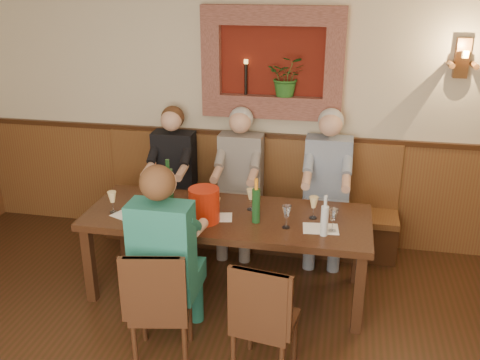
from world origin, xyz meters
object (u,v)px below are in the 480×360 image
object	(u,v)px
wine_bottle_green_a	(256,205)
bench	(247,213)
person_bench_right	(326,198)
spittoon_bucket	(204,205)
dining_table	(227,222)
person_bench_left	(173,188)
person_chair_front	(168,272)
person_bench_mid	(239,193)
chair_near_right	(264,340)
chair_near_left	(163,326)
wine_bottle_green_b	(169,187)
water_bottle	(324,220)

from	to	relation	value
wine_bottle_green_a	bench	bearing A→B (deg)	104.16
bench	person_bench_right	bearing A→B (deg)	-7.72
spittoon_bucket	dining_table	bearing A→B (deg)	46.03
person_bench_left	person_chair_front	bearing A→B (deg)	-73.15
person_bench_mid	chair_near_right	bearing A→B (deg)	-73.22
chair_near_right	person_bench_left	xyz separation A→B (m)	(-1.24, 1.80, 0.33)
dining_table	wine_bottle_green_a	xyz separation A→B (m)	(0.26, -0.10, 0.23)
dining_table	bench	xyz separation A→B (m)	(0.00, 0.94, -0.35)
chair_near_left	spittoon_bucket	xyz separation A→B (m)	(0.11, 0.80, 0.62)
person_chair_front	bench	bearing A→B (deg)	80.98
wine_bottle_green_a	wine_bottle_green_b	size ratio (longest dim) A/B	0.88
person_bench_left	spittoon_bucket	distance (m)	1.21
water_bottle	person_bench_right	bearing A→B (deg)	91.44
spittoon_bucket	water_bottle	xyz separation A→B (m)	(0.98, -0.06, -0.01)
person_bench_mid	person_bench_right	world-z (taller)	person_bench_right
person_bench_right	chair_near_right	bearing A→B (deg)	-99.98
person_bench_left	person_chair_front	xyz separation A→B (m)	(0.49, -1.61, 0.02)
wine_bottle_green_a	wine_bottle_green_b	bearing A→B (deg)	168.30
person_bench_mid	wine_bottle_green_b	xyz separation A→B (m)	(-0.47, -0.77, 0.33)
bench	water_bottle	xyz separation A→B (m)	(0.82, -1.17, 0.55)
person_bench_left	wine_bottle_green_a	distance (m)	1.42
chair_near_left	person_chair_front	world-z (taller)	person_chair_front
person_bench_right	wine_bottle_green_b	distance (m)	1.56
person_chair_front	wine_bottle_green_a	distance (m)	0.91
person_chair_front	water_bottle	distance (m)	1.25
chair_near_left	person_bench_right	world-z (taller)	person_bench_right
chair_near_left	person_bench_left	xyz separation A→B (m)	(-0.49, 1.80, 0.32)
person_chair_front	wine_bottle_green_a	bearing A→B (deg)	51.69
dining_table	person_chair_front	distance (m)	0.82
dining_table	wine_bottle_green_a	size ratio (longest dim) A/B	6.33
chair_near_right	wine_bottle_green_b	world-z (taller)	wine_bottle_green_b
person_bench_right	wine_bottle_green_b	bearing A→B (deg)	-149.90
bench	person_bench_mid	distance (m)	0.30
chair_near_left	wine_bottle_green_a	xyz separation A→B (m)	(0.53, 0.86, 0.63)
bench	person_bench_right	distance (m)	0.85
bench	spittoon_bucket	distance (m)	1.25
wine_bottle_green_b	water_bottle	xyz separation A→B (m)	(1.35, -0.29, -0.05)
wine_bottle_green_b	chair_near_left	bearing A→B (deg)	-75.62
bench	wine_bottle_green_b	size ratio (longest dim) A/B	6.97
wine_bottle_green_a	person_chair_front	bearing A→B (deg)	-128.31
dining_table	person_bench_mid	bearing A→B (deg)	94.56
wine_bottle_green_b	water_bottle	world-z (taller)	wine_bottle_green_b
spittoon_bucket	wine_bottle_green_a	distance (m)	0.42
wine_bottle_green_a	water_bottle	size ratio (longest dim) A/B	1.14
dining_table	spittoon_bucket	size ratio (longest dim) A/B	8.39
person_bench_mid	wine_bottle_green_a	xyz separation A→B (m)	(0.33, -0.93, 0.30)
chair_near_right	water_bottle	xyz separation A→B (m)	(0.34, 0.74, 0.62)
bench	spittoon_bucket	bearing A→B (deg)	-98.02
bench	wine_bottle_green_b	world-z (taller)	wine_bottle_green_b
person_bench_mid	spittoon_bucket	distance (m)	1.04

